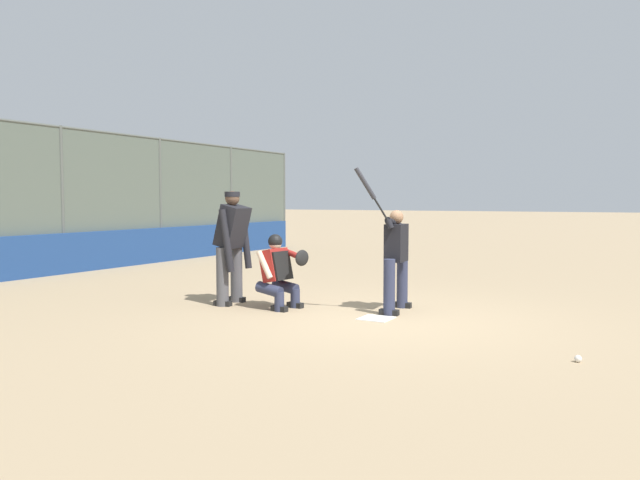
{
  "coord_description": "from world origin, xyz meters",
  "views": [
    {
      "loc": [
        7.85,
        3.44,
        1.65
      ],
      "look_at": [
        -0.2,
        -1.0,
        1.05
      ],
      "focal_mm": 35.0,
      "sensor_mm": 36.0,
      "label": 1
    }
  ],
  "objects_px": {
    "batter_at_plate": "(395,256)",
    "baseball_loose": "(578,359)",
    "catcher_behind_plate": "(279,270)",
    "umpire_home": "(232,243)"
  },
  "relations": [
    {
      "from": "batter_at_plate",
      "to": "baseball_loose",
      "type": "relative_size",
      "value": 28.48
    },
    {
      "from": "catcher_behind_plate",
      "to": "umpire_home",
      "type": "bearing_deg",
      "value": -82.3
    },
    {
      "from": "batter_at_plate",
      "to": "catcher_behind_plate",
      "type": "xyz_separation_m",
      "value": [
        0.62,
        -1.62,
        -0.23
      ]
    },
    {
      "from": "baseball_loose",
      "to": "umpire_home",
      "type": "bearing_deg",
      "value": -102.51
    },
    {
      "from": "umpire_home",
      "to": "catcher_behind_plate",
      "type": "bearing_deg",
      "value": 85.96
    },
    {
      "from": "catcher_behind_plate",
      "to": "umpire_home",
      "type": "distance_m",
      "value": 0.95
    },
    {
      "from": "batter_at_plate",
      "to": "baseball_loose",
      "type": "height_order",
      "value": "batter_at_plate"
    },
    {
      "from": "catcher_behind_plate",
      "to": "umpire_home",
      "type": "relative_size",
      "value": 0.63
    },
    {
      "from": "batter_at_plate",
      "to": "baseball_loose",
      "type": "bearing_deg",
      "value": 51.02
    },
    {
      "from": "umpire_home",
      "to": "baseball_loose",
      "type": "bearing_deg",
      "value": 72.0
    }
  ]
}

